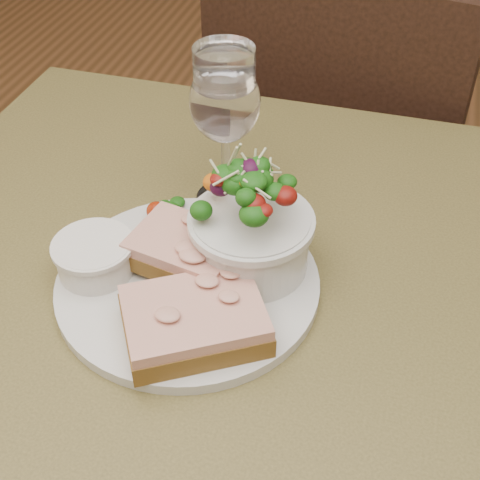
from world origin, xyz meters
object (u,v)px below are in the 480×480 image
(wine_glass, at_px, (225,106))
(dinner_plate, at_px, (188,283))
(chair_far, at_px, (339,236))
(sandwich_front, at_px, (194,321))
(cafe_table, at_px, (222,360))
(sandwich_back, at_px, (187,249))
(ramekin, at_px, (94,256))
(salad_bowl, at_px, (251,219))

(wine_glass, bearing_deg, dinner_plate, -88.14)
(chair_far, xyz_separation_m, sandwich_front, (-0.06, -0.72, 0.49))
(cafe_table, xyz_separation_m, sandwich_back, (-0.04, 0.02, 0.14))
(sandwich_front, height_order, sandwich_back, sandwich_back)
(dinner_plate, distance_m, ramekin, 0.10)
(cafe_table, bearing_deg, dinner_plate, 175.13)
(cafe_table, relative_size, dinner_plate, 3.03)
(ramekin, bearing_deg, dinner_plate, 8.15)
(dinner_plate, relative_size, wine_glass, 1.51)
(sandwich_front, bearing_deg, dinner_plate, 83.79)
(cafe_table, relative_size, sandwich_back, 6.62)
(sandwich_back, distance_m, wine_glass, 0.16)
(salad_bowl, bearing_deg, wine_glass, 118.20)
(sandwich_front, relative_size, salad_bowl, 1.23)
(dinner_plate, xyz_separation_m, ramekin, (-0.09, -0.01, 0.03))
(dinner_plate, relative_size, sandwich_back, 2.19)
(cafe_table, relative_size, ramekin, 10.57)
(salad_bowl, xyz_separation_m, wine_glass, (-0.06, 0.11, 0.05))
(chair_far, distance_m, sandwich_back, 0.81)
(cafe_table, bearing_deg, wine_glass, 104.43)
(sandwich_front, distance_m, salad_bowl, 0.11)
(chair_far, bearing_deg, ramekin, 85.72)
(chair_far, distance_m, sandwich_front, 0.87)
(dinner_plate, xyz_separation_m, sandwich_front, (0.03, -0.07, 0.02))
(cafe_table, height_order, sandwich_back, sandwich_back)
(cafe_table, distance_m, dinner_plate, 0.11)
(chair_far, height_order, dinner_plate, chair_far)
(cafe_table, xyz_separation_m, dinner_plate, (-0.03, 0.00, 0.11))
(wine_glass, bearing_deg, salad_bowl, -61.80)
(chair_far, relative_size, wine_glass, 5.14)
(cafe_table, relative_size, chair_far, 0.89)
(dinner_plate, bearing_deg, sandwich_front, -65.25)
(chair_far, relative_size, salad_bowl, 7.09)
(chair_far, bearing_deg, dinner_plate, 93.18)
(chair_far, bearing_deg, wine_glass, 90.40)
(wine_glass, bearing_deg, sandwich_front, -80.76)
(chair_far, xyz_separation_m, wine_glass, (-0.09, -0.51, 0.58))
(wine_glass, bearing_deg, sandwich_back, -90.47)
(chair_far, height_order, wine_glass, wine_glass)
(salad_bowl, bearing_deg, cafe_table, -116.19)
(sandwich_front, height_order, ramekin, ramekin)
(dinner_plate, height_order, wine_glass, wine_glass)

